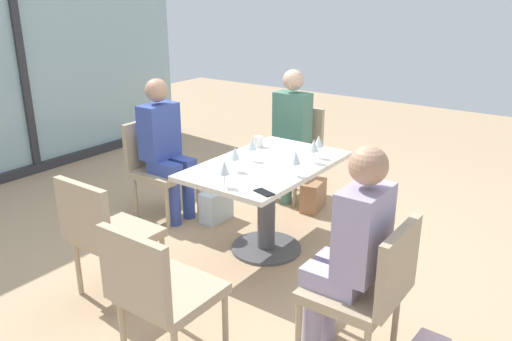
% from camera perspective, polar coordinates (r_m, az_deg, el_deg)
% --- Properties ---
extents(ground_plane, '(12.00, 12.00, 0.00)m').
position_cam_1_polar(ground_plane, '(4.19, 1.12, -8.66)').
color(ground_plane, tan).
extents(window_wall_backdrop, '(4.41, 0.10, 2.70)m').
position_cam_1_polar(window_wall_backdrop, '(6.15, -24.59, 10.63)').
color(window_wall_backdrop, '#97B7BC').
rests_on(window_wall_backdrop, ground_plane).
extents(dining_table_main, '(1.29, 0.81, 0.73)m').
position_cam_1_polar(dining_table_main, '(3.97, 1.17, -1.82)').
color(dining_table_main, silver).
rests_on(dining_table_main, ground_plane).
extents(chair_far_right, '(0.50, 0.46, 0.87)m').
position_cam_1_polar(chair_far_right, '(5.15, 4.25, 2.73)').
color(chair_far_right, tan).
rests_on(chair_far_right, ground_plane).
extents(chair_near_window, '(0.46, 0.51, 0.87)m').
position_cam_1_polar(chair_near_window, '(4.72, -10.83, 0.83)').
color(chair_near_window, tan).
rests_on(chair_near_window, ground_plane).
extents(chair_front_left, '(0.46, 0.50, 0.87)m').
position_cam_1_polar(chair_front_left, '(2.86, 12.26, -12.34)').
color(chair_front_left, tan).
rests_on(chair_front_left, ground_plane).
extents(chair_far_left, '(0.50, 0.46, 0.87)m').
position_cam_1_polar(chair_far_left, '(3.51, -16.31, -6.39)').
color(chair_far_left, tan).
rests_on(chair_far_left, ground_plane).
extents(chair_side_end, '(0.50, 0.46, 0.87)m').
position_cam_1_polar(chair_side_end, '(2.82, -10.72, -12.73)').
color(chair_side_end, tan).
rests_on(chair_side_end, ground_plane).
extents(person_far_right, '(0.39, 0.34, 1.26)m').
position_cam_1_polar(person_far_right, '(5.00, 3.65, 4.66)').
color(person_far_right, '#4C7F6B').
rests_on(person_far_right, ground_plane).
extents(person_near_window, '(0.34, 0.39, 1.26)m').
position_cam_1_polar(person_near_window, '(4.58, -10.04, 2.99)').
color(person_near_window, '#384C9E').
rests_on(person_near_window, ground_plane).
extents(person_front_left, '(0.34, 0.39, 1.26)m').
position_cam_1_polar(person_front_left, '(2.79, 10.50, -8.18)').
color(person_front_left, '#9E93B7').
rests_on(person_front_left, ground_plane).
extents(wine_glass_0, '(0.07, 0.07, 0.18)m').
position_cam_1_polar(wine_glass_0, '(3.61, 4.40, 1.37)').
color(wine_glass_0, silver).
rests_on(wine_glass_0, dining_table_main).
extents(wine_glass_1, '(0.07, 0.07, 0.18)m').
position_cam_1_polar(wine_glass_1, '(3.40, -3.51, 0.24)').
color(wine_glass_1, silver).
rests_on(wine_glass_1, dining_table_main).
extents(wine_glass_2, '(0.07, 0.07, 0.18)m').
position_cam_1_polar(wine_glass_2, '(3.92, -0.47, 2.93)').
color(wine_glass_2, silver).
rests_on(wine_glass_2, dining_table_main).
extents(wine_glass_3, '(0.07, 0.07, 0.18)m').
position_cam_1_polar(wine_glass_3, '(4.02, 6.94, 3.20)').
color(wine_glass_3, silver).
rests_on(wine_glass_3, dining_table_main).
extents(wine_glass_4, '(0.07, 0.07, 0.18)m').
position_cam_1_polar(wine_glass_4, '(3.90, 6.39, 2.71)').
color(wine_glass_4, silver).
rests_on(wine_glass_4, dining_table_main).
extents(wine_glass_5, '(0.07, 0.07, 0.18)m').
position_cam_1_polar(wine_glass_5, '(3.69, -2.35, 1.85)').
color(wine_glass_5, silver).
rests_on(wine_glass_5, dining_table_main).
extents(coffee_cup, '(0.08, 0.08, 0.09)m').
position_cam_1_polar(coffee_cup, '(4.30, 0.28, 3.22)').
color(coffee_cup, white).
rests_on(coffee_cup, dining_table_main).
extents(cell_phone_on_table, '(0.11, 0.16, 0.01)m').
position_cam_1_polar(cell_phone_on_table, '(3.34, 0.90, -2.43)').
color(cell_phone_on_table, black).
rests_on(cell_phone_on_table, dining_table_main).
extents(handbag_0, '(0.32, 0.21, 0.28)m').
position_cam_1_polar(handbag_0, '(4.88, 6.36, -2.76)').
color(handbag_0, '#A3704C').
rests_on(handbag_0, ground_plane).
extents(handbag_1, '(0.30, 0.16, 0.28)m').
position_cam_1_polar(handbag_1, '(4.64, -4.43, -3.90)').
color(handbag_1, silver).
rests_on(handbag_1, ground_plane).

